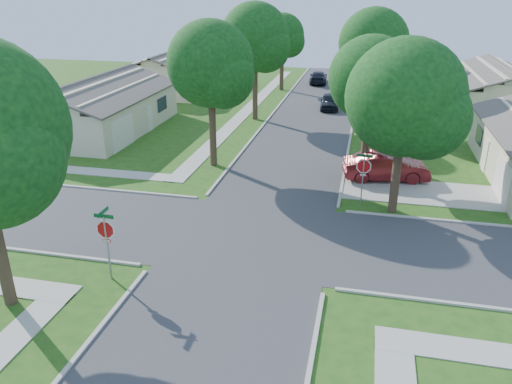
{
  "coord_description": "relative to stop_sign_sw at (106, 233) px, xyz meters",
  "views": [
    {
      "loc": [
        4.59,
        -19.92,
        10.79
      ],
      "look_at": [
        -0.22,
        1.45,
        1.6
      ],
      "focal_mm": 35.0,
      "sensor_mm": 36.0,
      "label": 1
    }
  ],
  "objects": [
    {
      "name": "house_nw_near",
      "position": [
        -11.29,
        19.7,
        -0.51
      ],
      "size": [
        8.42,
        13.6,
        4.23
      ],
      "color": "beige",
      "rests_on": "ground"
    },
    {
      "name": "car_driveway",
      "position": [
        10.7,
        13.4,
        -1.22
      ],
      "size": [
        5.15,
        2.54,
        1.62
      ],
      "primitive_type": "imported",
      "rotation": [
        0.0,
        0.0,
        1.74
      ],
      "color": "#571114",
      "rests_on": "ground"
    },
    {
      "name": "car_curb_east",
      "position": [
        5.9,
        30.94,
        -1.34
      ],
      "size": [
        1.87,
        4.15,
        1.38
      ],
      "primitive_type": "imported",
      "rotation": [
        0.0,
        0.0,
        0.06
      ],
      "color": "black",
      "rests_on": "ground"
    },
    {
      "name": "driveway",
      "position": [
        12.6,
        11.8,
        -2.01
      ],
      "size": [
        8.8,
        3.6,
        0.05
      ],
      "primitive_type": "cube",
      "color": "#9E9B91",
      "rests_on": "ground"
    },
    {
      "name": "tree_e_far",
      "position": [
        9.45,
        38.71,
        3.95
      ],
      "size": [
        5.17,
        5.0,
        8.72
      ],
      "color": "#38281C",
      "rests_on": "ground"
    },
    {
      "name": "house_nw_far",
      "position": [
        -11.29,
        36.7,
        -0.51
      ],
      "size": [
        8.42,
        13.6,
        4.23
      ],
      "color": "beige",
      "rests_on": "ground"
    },
    {
      "name": "ground",
      "position": [
        4.7,
        4.7,
        -2.03
      ],
      "size": [
        100.0,
        100.0,
        0.0
      ],
      "primitive_type": "plane",
      "color": "#204D15",
      "rests_on": "ground"
    },
    {
      "name": "car_curb_west",
      "position": [
        3.5,
        43.48,
        -1.34
      ],
      "size": [
        2.29,
        4.89,
        1.38
      ],
      "primitive_type": "imported",
      "rotation": [
        0.0,
        0.0,
        3.22
      ],
      "color": "black",
      "rests_on": "ground"
    },
    {
      "name": "sidewalk_ne",
      "position": [
        10.8,
        30.7,
        -2.01
      ],
      "size": [
        1.2,
        40.0,
        0.04
      ],
      "primitive_type": "cube",
      "color": "#9E9B91",
      "rests_on": "ground"
    },
    {
      "name": "tree_e_near",
      "position": [
        9.45,
        13.71,
        3.61
      ],
      "size": [
        4.97,
        4.8,
        8.28
      ],
      "color": "#38281C",
      "rests_on": "ground"
    },
    {
      "name": "sidewalk_nw",
      "position": [
        -1.4,
        30.7,
        -2.01
      ],
      "size": [
        1.2,
        40.0,
        0.04
      ],
      "primitive_type": "cube",
      "color": "#9E9B91",
      "rests_on": "ground"
    },
    {
      "name": "tree_ne_corner",
      "position": [
        11.06,
        8.91,
        3.56
      ],
      "size": [
        5.8,
        5.6,
        8.66
      ],
      "color": "#38281C",
      "rests_on": "ground"
    },
    {
      "name": "tree_w_far",
      "position": [
        0.05,
        38.71,
        3.48
      ],
      "size": [
        4.76,
        4.6,
        8.04
      ],
      "color": "#38281C",
      "rests_on": "ground"
    },
    {
      "name": "tree_e_mid",
      "position": [
        9.46,
        25.71,
        4.22
      ],
      "size": [
        5.59,
        5.4,
        9.21
      ],
      "color": "#38281C",
      "rests_on": "ground"
    },
    {
      "name": "stop_sign_ne",
      "position": [
        9.4,
        9.4,
        0.0
      ],
      "size": [
        1.05,
        0.8,
        2.98
      ],
      "color": "gray",
      "rests_on": "ground"
    },
    {
      "name": "tree_w_near",
      "position": [
        0.06,
        13.71,
        4.08
      ],
      "size": [
        5.38,
        5.2,
        8.97
      ],
      "color": "#38281C",
      "rests_on": "ground"
    },
    {
      "name": "road_ns",
      "position": [
        4.7,
        4.7,
        -2.03
      ],
      "size": [
        7.0,
        100.0,
        0.02
      ],
      "primitive_type": "cube",
      "color": "#333335",
      "rests_on": "ground"
    },
    {
      "name": "tree_w_mid",
      "position": [
        0.06,
        25.71,
        4.46
      ],
      "size": [
        5.8,
        5.6,
        9.56
      ],
      "color": "#38281C",
      "rests_on": "ground"
    },
    {
      "name": "stop_sign_sw",
      "position": [
        0.0,
        0.0,
        0.0
      ],
      "size": [
        1.05,
        0.8,
        2.98
      ],
      "color": "gray",
      "rests_on": "ground"
    },
    {
      "name": "house_ne_far",
      "position": [
        20.69,
        33.7,
        -0.51
      ],
      "size": [
        8.42,
        13.6,
        4.23
      ],
      "color": "beige",
      "rests_on": "ground"
    }
  ]
}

